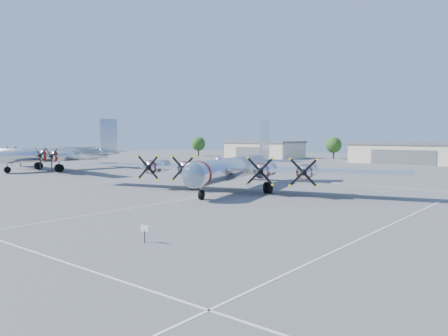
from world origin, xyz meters
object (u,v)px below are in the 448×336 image
Objects in this scene: info_placard at (145,230)px; main_bomber_b29 at (235,189)px; bomber_west at (57,170)px; hangar_center at (411,153)px; hangar_west at (264,149)px; tree_far_west at (198,144)px; tree_west at (334,145)px.

main_bomber_b29 is at bearing 104.81° from info_placard.
main_bomber_b29 is at bearing 2.25° from bomber_west.
hangar_center is at bearing 72.88° from main_bomber_b29.
hangar_west is 19.40× the size of info_placard.
hangar_west is 0.55× the size of bomber_west.
info_placard is at bearing -83.34° from hangar_center.
main_bomber_b29 is (68.65, -67.99, -4.22)m from tree_far_west.
bomber_west is at bearing 143.41° from info_placard.
main_bomber_b29 is at bearing -73.53° from tree_west.
hangar_center is 4.31× the size of tree_west.
tree_far_west reaches higher than bomber_west.
hangar_center is at bearing -0.00° from hangar_west.
bomber_west is at bearing -72.40° from tree_far_west.
tree_far_west reaches higher than hangar_center.
main_bomber_b29 is 36.67× the size of info_placard.
tree_west is at bearing 162.18° from hangar_center.
tree_far_west is at bearing -170.99° from hangar_west.
tree_west is (45.00, 12.00, 0.00)m from tree_far_west.
hangar_center is 26.30m from tree_west.
hangar_center is 4.31× the size of tree_far_west.
hangar_center is 24.55× the size of info_placard.
main_bomber_b29 is 47.96m from bomber_west.
tree_west reaches higher than hangar_center.
tree_far_west is at bearing -176.76° from hangar_center.
hangar_center is 0.67× the size of main_bomber_b29.
hangar_center is at bearing 3.24° from tree_far_west.
main_bomber_b29 is at bearing -91.07° from hangar_center.
info_placard is at bearing -60.11° from hangar_west.
tree_far_west is 124.66m from info_placard.
hangar_west is 45.00m from hangar_center.
bomber_west is (20.76, -65.43, -4.22)m from tree_far_west.
hangar_west is 3.40× the size of tree_west.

